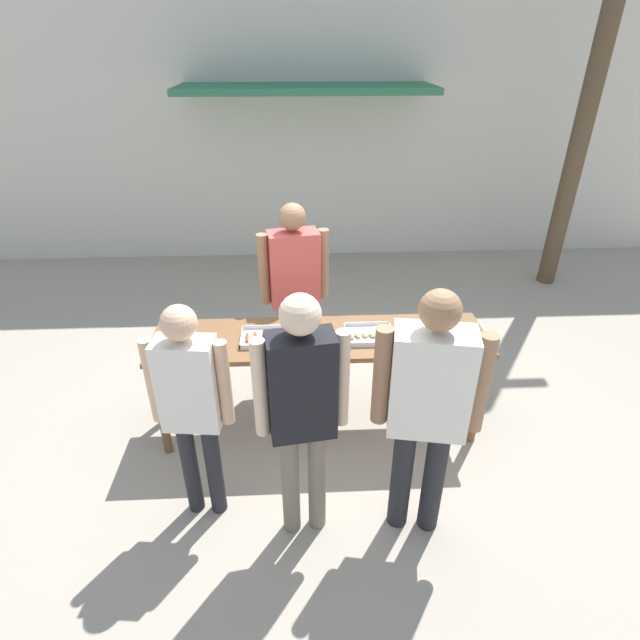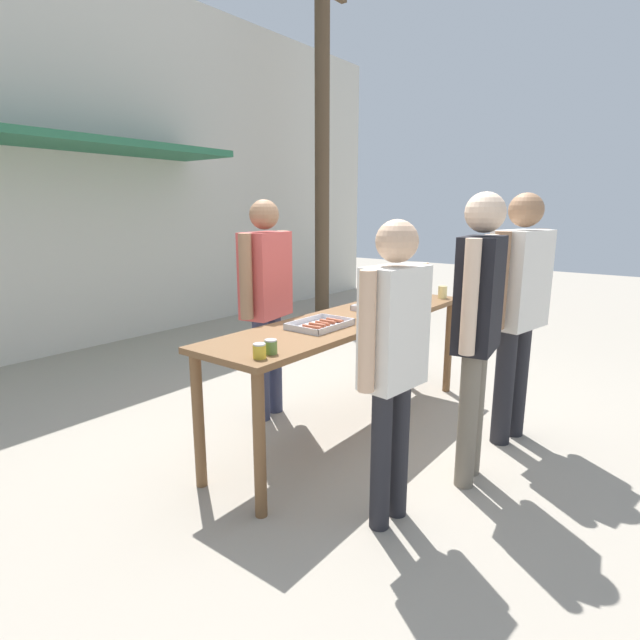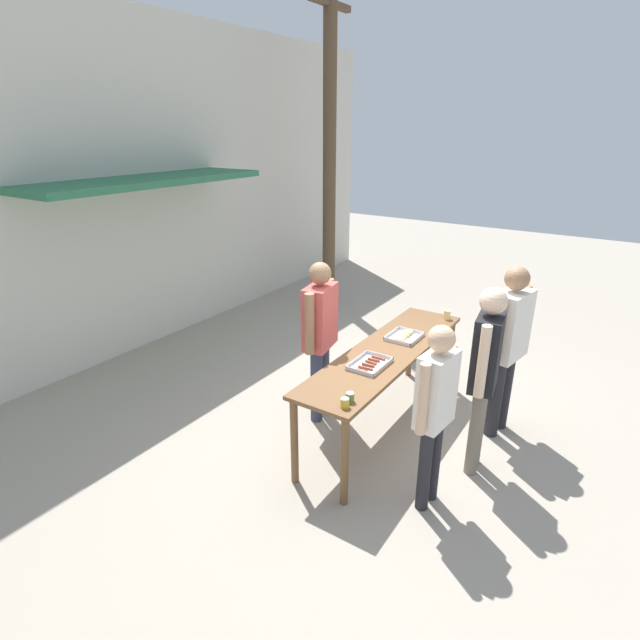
# 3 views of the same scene
# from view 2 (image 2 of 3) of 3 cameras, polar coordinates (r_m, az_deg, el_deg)

# --- Properties ---
(ground_plane) EXTENTS (24.00, 24.00, 0.00)m
(ground_plane) POSITION_cam_2_polar(r_m,az_deg,el_deg) (4.06, 3.34, -12.24)
(ground_plane) COLOR #A39989
(building_facade_back) EXTENTS (12.00, 1.11, 4.50)m
(building_facade_back) POSITION_cam_2_polar(r_m,az_deg,el_deg) (6.80, -26.48, 15.96)
(building_facade_back) COLOR beige
(building_facade_back) RESTS_ON ground
(serving_table) EXTENTS (2.65, 0.65, 0.91)m
(serving_table) POSITION_cam_2_polar(r_m,az_deg,el_deg) (3.80, 3.50, -1.26)
(serving_table) COLOR brown
(serving_table) RESTS_ON ground
(food_tray_sausages) EXTENTS (0.43, 0.30, 0.04)m
(food_tray_sausages) POSITION_cam_2_polar(r_m,az_deg,el_deg) (3.44, 0.02, -0.60)
(food_tray_sausages) COLOR silver
(food_tray_sausages) RESTS_ON serving_table
(food_tray_buns) EXTENTS (0.38, 0.32, 0.06)m
(food_tray_buns) POSITION_cam_2_polar(r_m,az_deg,el_deg) (4.08, 6.83, 1.52)
(food_tray_buns) COLOR silver
(food_tray_buns) RESTS_ON serving_table
(condiment_jar_mustard) EXTENTS (0.07, 0.07, 0.08)m
(condiment_jar_mustard) POSITION_cam_2_polar(r_m,az_deg,el_deg) (2.74, -6.94, -3.53)
(condiment_jar_mustard) COLOR gold
(condiment_jar_mustard) RESTS_ON serving_table
(condiment_jar_ketchup) EXTENTS (0.07, 0.07, 0.08)m
(condiment_jar_ketchup) POSITION_cam_2_polar(r_m,az_deg,el_deg) (2.82, -5.65, -3.06)
(condiment_jar_ketchup) COLOR #567A38
(condiment_jar_ketchup) RESTS_ON serving_table
(beer_cup) EXTENTS (0.08, 0.08, 0.11)m
(beer_cup) POSITION_cam_2_polar(r_m,az_deg,el_deg) (4.69, 13.83, 3.11)
(beer_cup) COLOR #DBC67A
(beer_cup) RESTS_ON serving_table
(person_server_behind_table) EXTENTS (0.62, 0.31, 1.78)m
(person_server_behind_table) POSITION_cam_2_polar(r_m,az_deg,el_deg) (4.02, -6.19, 3.29)
(person_server_behind_table) COLOR #333851
(person_server_behind_table) RESTS_ON ground
(person_customer_holding_hotdog) EXTENTS (0.53, 0.24, 1.66)m
(person_customer_holding_hotdog) POSITION_cam_2_polar(r_m,az_deg,el_deg) (2.61, 8.40, -3.19)
(person_customer_holding_hotdog) COLOR #232328
(person_customer_holding_hotdog) RESTS_ON ground
(person_customer_with_cup) EXTENTS (0.66, 0.33, 1.82)m
(person_customer_with_cup) POSITION_cam_2_polar(r_m,az_deg,el_deg) (3.84, 21.72, 2.29)
(person_customer_with_cup) COLOR #232328
(person_customer_with_cup) RESTS_ON ground
(person_customer_waiting_in_line) EXTENTS (0.56, 0.27, 1.80)m
(person_customer_waiting_in_line) POSITION_cam_2_polar(r_m,az_deg,el_deg) (3.14, 17.63, 0.70)
(person_customer_waiting_in_line) COLOR #756B5B
(person_customer_waiting_in_line) RESTS_ON ground
(utility_pole) EXTENTS (1.10, 0.23, 5.46)m
(utility_pole) POSITION_cam_2_polar(r_m,az_deg,el_deg) (8.07, 0.24, 20.43)
(utility_pole) COLOR brown
(utility_pole) RESTS_ON ground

